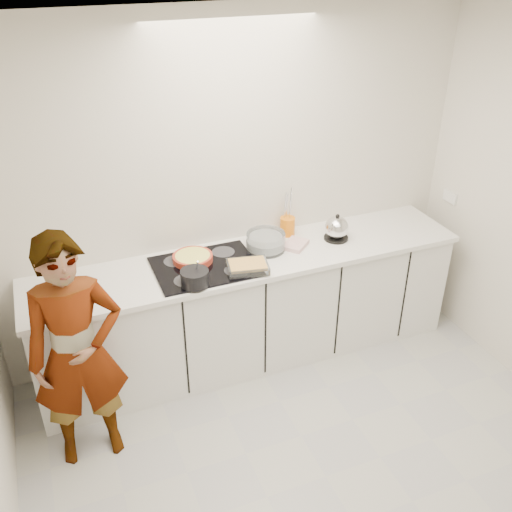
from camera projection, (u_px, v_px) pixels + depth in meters
name	position (u px, v px, depth m)	size (l,w,h in m)	color
floor	(326.00, 477.00, 3.58)	(3.60, 3.20, 0.00)	#B7B7AE
ceiling	(365.00, 39.00, 2.28)	(3.60, 3.20, 0.00)	white
wall_back	(235.00, 191.00, 4.22)	(3.60, 0.00, 2.60)	beige
base_cabinets	(251.00, 310.00, 4.39)	(3.20, 0.58, 0.87)	silver
countertop	(251.00, 259.00, 4.16)	(3.24, 0.64, 0.04)	white
hob	(206.00, 266.00, 4.02)	(0.72, 0.54, 0.01)	black
tart_dish	(193.00, 258.00, 4.06)	(0.33, 0.33, 0.05)	#AE3522
saucepan	(195.00, 278.00, 3.78)	(0.21, 0.21, 0.18)	black
baking_dish	(248.00, 266.00, 3.95)	(0.32, 0.26, 0.05)	silver
mixing_bowl	(266.00, 242.00, 4.22)	(0.30, 0.30, 0.13)	silver
tea_towel	(296.00, 245.00, 4.28)	(0.20, 0.15, 0.03)	white
kettle	(337.00, 229.00, 4.35)	(0.22, 0.22, 0.21)	black
utensil_crock	(287.00, 226.00, 4.42)	(0.12, 0.12, 0.14)	orange
cook	(77.00, 354.00, 3.39)	(0.58, 0.38, 1.58)	silver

